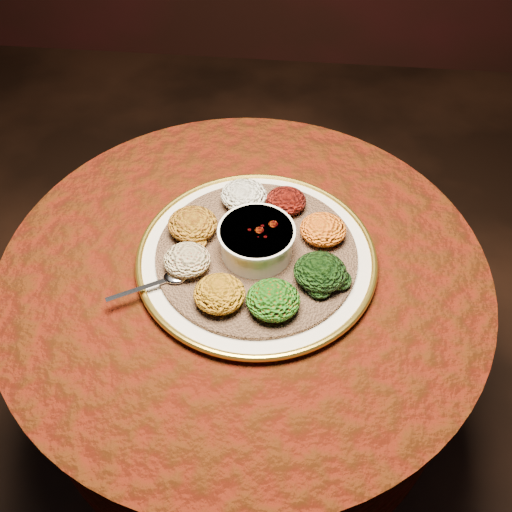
{
  "coord_description": "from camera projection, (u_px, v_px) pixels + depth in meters",
  "views": [
    {
      "loc": [
        0.09,
        -0.7,
        1.59
      ],
      "look_at": [
        0.02,
        0.0,
        0.76
      ],
      "focal_mm": 40.0,
      "sensor_mm": 36.0,
      "label": 1
    }
  ],
  "objects": [
    {
      "name": "table",
      "position": [
        245.0,
        318.0,
        1.25
      ],
      "size": [
        0.96,
        0.96,
        0.73
      ],
      "color": "black",
      "rests_on": "ground"
    },
    {
      "name": "platter",
      "position": [
        257.0,
        257.0,
        1.11
      ],
      "size": [
        0.54,
        0.54,
        0.02
      ],
      "rotation": [
        0.0,
        0.0,
        -0.24
      ],
      "color": "beige",
      "rests_on": "table"
    },
    {
      "name": "portion_mixveg",
      "position": [
        273.0,
        300.0,
        1.0
      ],
      "size": [
        0.1,
        0.09,
        0.05
      ],
      "primitive_type": "ellipsoid",
      "color": "#A22A0A",
      "rests_on": "injera"
    },
    {
      "name": "portion_gomen",
      "position": [
        320.0,
        272.0,
        1.04
      ],
      "size": [
        0.1,
        0.09,
        0.05
      ],
      "primitive_type": "ellipsoid",
      "color": "black",
      "rests_on": "injera"
    },
    {
      "name": "portion_tikil",
      "position": [
        323.0,
        229.0,
        1.11
      ],
      "size": [
        0.09,
        0.09,
        0.04
      ],
      "primitive_type": "ellipsoid",
      "color": "#B1820E",
      "rests_on": "injera"
    },
    {
      "name": "portion_ayib",
      "position": [
        244.0,
        195.0,
        1.17
      ],
      "size": [
        0.1,
        0.09,
        0.05
      ],
      "primitive_type": "ellipsoid",
      "color": "white",
      "rests_on": "injera"
    },
    {
      "name": "portion_shiro",
      "position": [
        193.0,
        224.0,
        1.11
      ],
      "size": [
        0.1,
        0.09,
        0.05
      ],
      "primitive_type": "ellipsoid",
      "color": "#9B6712",
      "rests_on": "injera"
    },
    {
      "name": "injera",
      "position": [
        257.0,
        253.0,
        1.1
      ],
      "size": [
        0.46,
        0.46,
        0.01
      ],
      "primitive_type": "cylinder",
      "rotation": [
        0.0,
        0.0,
        -0.19
      ],
      "color": "#8A6145",
      "rests_on": "platter"
    },
    {
      "name": "portion_kik",
      "position": [
        220.0,
        294.0,
        1.01
      ],
      "size": [
        0.09,
        0.09,
        0.04
      ],
      "primitive_type": "ellipsoid",
      "color": "#B46D0F",
      "rests_on": "injera"
    },
    {
      "name": "stew_bowl",
      "position": [
        257.0,
        239.0,
        1.07
      ],
      "size": [
        0.15,
        0.15,
        0.06
      ],
      "color": "silver",
      "rests_on": "injera"
    },
    {
      "name": "spoon",
      "position": [
        169.0,
        279.0,
        1.05
      ],
      "size": [
        0.14,
        0.09,
        0.01
      ],
      "rotation": [
        0.0,
        0.0,
        -2.62
      ],
      "color": "silver",
      "rests_on": "injera"
    },
    {
      "name": "portion_kitfo",
      "position": [
        286.0,
        201.0,
        1.16
      ],
      "size": [
        0.08,
        0.08,
        0.04
      ],
      "primitive_type": "ellipsoid",
      "color": "black",
      "rests_on": "injera"
    },
    {
      "name": "portion_timatim",
      "position": [
        187.0,
        260.0,
        1.06
      ],
      "size": [
        0.09,
        0.08,
        0.04
      ],
      "primitive_type": "ellipsoid",
      "color": "maroon",
      "rests_on": "injera"
    }
  ]
}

